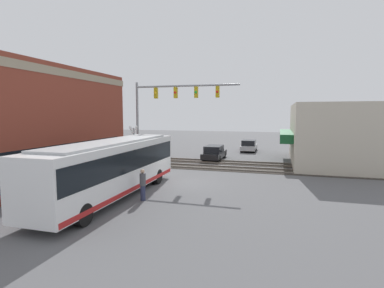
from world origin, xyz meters
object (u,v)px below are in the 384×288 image
Objects in this scene: city_bus at (112,166)px; parked_car_silver at (249,146)px; parked_car_black at (214,153)px; crossing_signal at (134,143)px; pedestrian_near_bus at (143,185)px.

city_bus is 24.17m from parked_car_silver.
crossing_signal is at bearing 145.12° from parked_car_black.
city_bus is 2.48× the size of parked_car_black.
crossing_signal is 0.78× the size of parked_car_black.
pedestrian_near_bus is at bearing -91.06° from city_bus.
pedestrian_near_bus is (-0.03, -1.89, -0.92)m from city_bus.
city_bus is at bearing 167.07° from parked_car_silver.
parked_car_black is (15.57, -2.60, -1.12)m from city_bus.
city_bus is 3.19× the size of crossing_signal.
city_bus is 8.39m from crossing_signal.
crossing_signal reaches higher than parked_car_black.
parked_car_silver is (23.53, -5.40, -1.14)m from city_bus.
parked_car_black is 8.44m from parked_car_silver.
parked_car_black is at bearing 160.62° from parked_car_silver.
parked_car_black is at bearing -34.88° from crossing_signal.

